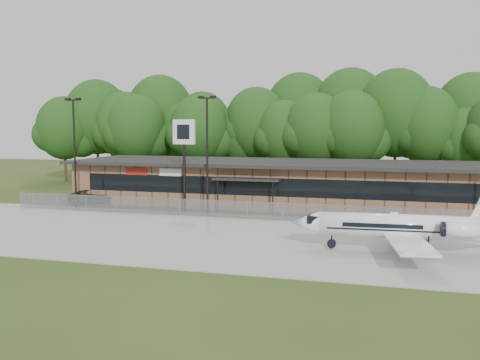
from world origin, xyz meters
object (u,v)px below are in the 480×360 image
(suv, at_px, (97,196))
(business_jet, at_px, (406,227))
(pole_sign, at_px, (184,142))
(terminal, at_px, (281,183))

(suv, bearing_deg, business_jet, -129.27)
(pole_sign, bearing_deg, terminal, 55.41)
(terminal, bearing_deg, pole_sign, -135.38)
(terminal, xyz_separation_m, suv, (-17.77, -4.19, -1.43))
(terminal, height_order, pole_sign, pole_sign)
(terminal, relative_size, pole_sign, 4.97)
(terminal, height_order, suv, terminal)
(suv, height_order, pole_sign, pole_sign)
(terminal, bearing_deg, business_jet, -57.61)
(business_jet, relative_size, suv, 2.46)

